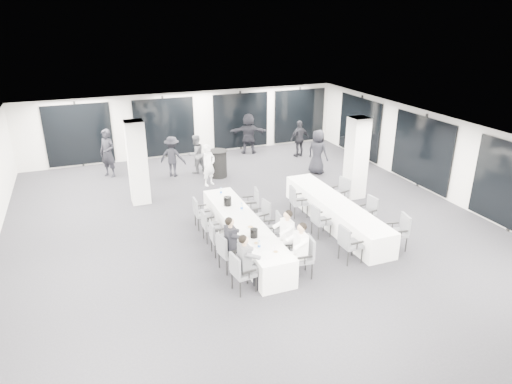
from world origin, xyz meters
TOP-DOWN VIEW (x-y plane):
  - room at (0.89, 1.11)m, footprint 14.04×16.04m
  - column_left at (-2.80, 3.20)m, footprint 0.60×0.60m
  - column_right at (4.20, 1.00)m, footprint 0.60×0.60m
  - banquet_table_main at (-0.59, -0.95)m, footprint 0.90×5.00m
  - banquet_table_side at (2.43, -0.70)m, footprint 0.90×5.00m
  - cocktail_table at (0.39, 4.66)m, footprint 0.76×0.76m
  - chair_main_left_near at (-1.43, -3.05)m, footprint 0.56×0.60m
  - chair_main_left_second at (-1.43, -2.06)m, footprint 0.58×0.62m
  - chair_main_left_mid at (-1.42, -1.19)m, footprint 0.48×0.53m
  - chair_main_left_fourth at (-1.42, -0.37)m, footprint 0.46×0.52m
  - chair_main_left_far at (-1.42, 0.53)m, footprint 0.48×0.54m
  - chair_main_right_near at (0.25, -2.97)m, footprint 0.57×0.62m
  - chair_main_right_second at (0.23, -2.20)m, footprint 0.54×0.56m
  - chair_main_right_mid at (0.24, -1.15)m, footprint 0.51×0.55m
  - chair_main_right_fourth at (0.24, -0.29)m, footprint 0.52×0.56m
  - chair_main_right_far at (0.24, 0.57)m, footprint 0.57×0.61m
  - chair_side_left_near at (1.60, -2.78)m, footprint 0.52×0.58m
  - chair_side_left_mid at (1.60, -1.23)m, footprint 0.48×0.54m
  - chair_side_left_far at (1.60, 0.23)m, footprint 0.55×0.60m
  - chair_side_right_near at (3.27, -2.68)m, footprint 0.58×0.62m
  - chair_side_right_mid at (3.27, -1.23)m, footprint 0.53×0.57m
  - chair_side_right_far at (3.27, 0.34)m, footprint 0.60×0.63m
  - seated_guest_a at (-1.26, -3.04)m, footprint 0.50×0.38m
  - seated_guest_b at (-1.26, -2.05)m, footprint 0.50×0.38m
  - seated_guest_c at (0.08, -2.96)m, footprint 0.50×0.38m
  - seated_guest_d at (0.08, -2.18)m, footprint 0.50×0.38m
  - standing_guest_a at (-0.19, 3.92)m, footprint 0.81×0.76m
  - standing_guest_b at (-0.28, 5.47)m, footprint 0.97×0.80m
  - standing_guest_c at (-1.23, 5.38)m, footprint 1.30×1.13m
  - standing_guest_d at (4.52, 5.91)m, footprint 1.16×0.76m
  - standing_guest_e at (4.18, 3.65)m, footprint 0.98×1.12m
  - standing_guest_f at (2.60, 7.20)m, footprint 2.04×1.33m
  - standing_guest_g at (-3.55, 6.28)m, footprint 0.99×0.99m
  - standing_guest_h at (6.20, 3.87)m, footprint 1.11×1.20m
  - ice_bucket_near at (-0.68, -1.98)m, footprint 0.20×0.20m
  - ice_bucket_far at (-0.68, 0.18)m, footprint 0.23×0.23m
  - water_bottle_a at (-0.79, -2.60)m, footprint 0.07×0.07m
  - water_bottle_b at (-0.42, -0.35)m, footprint 0.07×0.07m
  - water_bottle_c at (-0.61, 1.03)m, footprint 0.07×0.07m
  - plate_a at (-0.75, -2.32)m, footprint 0.21×0.21m
  - plate_b at (-0.48, -2.89)m, footprint 0.18×0.18m
  - plate_c at (-0.57, -1.43)m, footprint 0.22×0.22m
  - wine_glass at (-0.49, -2.84)m, footprint 0.08×0.08m

SIDE VIEW (x-z plane):
  - banquet_table_main at x=-0.59m, z-range 0.00..0.75m
  - banquet_table_side at x=2.43m, z-range 0.00..0.75m
  - chair_main_right_second at x=0.23m, z-range 0.06..0.94m
  - chair_main_right_mid at x=0.24m, z-range 0.06..0.96m
  - chair_main_left_fourth at x=-1.42m, z-range 0.06..0.97m
  - chair_main_right_fourth at x=0.24m, z-range 0.06..0.98m
  - chair_main_left_mid at x=-1.42m, z-range 0.06..0.98m
  - chair_side_left_mid at x=1.60m, z-range 0.07..1.00m
  - chair_main_left_far at x=-1.42m, z-range 0.07..1.00m
  - cocktail_table at x=0.39m, z-range 0.01..1.07m
  - chair_side_right_mid at x=3.27m, z-range 0.07..1.01m
  - chair_main_left_near at x=-1.43m, z-range 0.07..1.04m
  - chair_main_right_far at x=0.24m, z-range 0.07..1.05m
  - chair_side_left_far at x=1.60m, z-range 0.07..1.06m
  - chair_side_right_near at x=3.27m, z-range 0.07..1.06m
  - chair_main_left_second at x=-1.43m, z-range 0.07..1.06m
  - chair_side_left_near at x=1.60m, z-range 0.07..1.07m
  - chair_side_right_far at x=3.27m, z-range 0.07..1.07m
  - chair_main_right_near at x=0.25m, z-range 0.07..1.09m
  - plate_a at x=-0.75m, z-range 0.75..0.78m
  - plate_c at x=-0.57m, z-range 0.75..0.78m
  - plate_b at x=-0.48m, z-range 0.75..0.78m
  - seated_guest_a at x=-1.26m, z-range 0.09..1.53m
  - seated_guest_b at x=-1.26m, z-range 0.09..1.53m
  - seated_guest_c at x=0.08m, z-range 0.09..1.53m
  - seated_guest_d at x=0.08m, z-range 0.09..1.53m
  - water_bottle_a at x=-0.79m, z-range 0.75..0.96m
  - water_bottle_c at x=-0.61m, z-range 0.75..0.97m
  - ice_bucket_near at x=-0.68m, z-range 0.75..0.98m
  - water_bottle_b at x=-0.42m, z-range 0.75..0.98m
  - standing_guest_b at x=-0.28m, z-range 0.00..1.74m
  - standing_guest_a at x=-0.19m, z-range 0.00..1.76m
  - ice_bucket_far at x=-0.68m, z-range 0.75..1.01m
  - standing_guest_c at x=-1.23m, z-range 0.00..1.79m
  - wine_glass at x=-0.49m, z-range 0.80..1.00m
  - standing_guest_d at x=4.52m, z-range 0.00..1.83m
  - standing_guest_e at x=4.18m, z-range 0.00..1.99m
  - standing_guest_f at x=2.60m, z-range 0.00..2.08m
  - standing_guest_g at x=-3.55m, z-range 0.00..2.12m
  - standing_guest_h at x=6.20m, z-range 0.00..2.13m
  - room at x=0.89m, z-range -0.03..2.81m
  - column_left at x=-2.80m, z-range 0.00..2.80m
  - column_right at x=4.20m, z-range 0.00..2.80m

